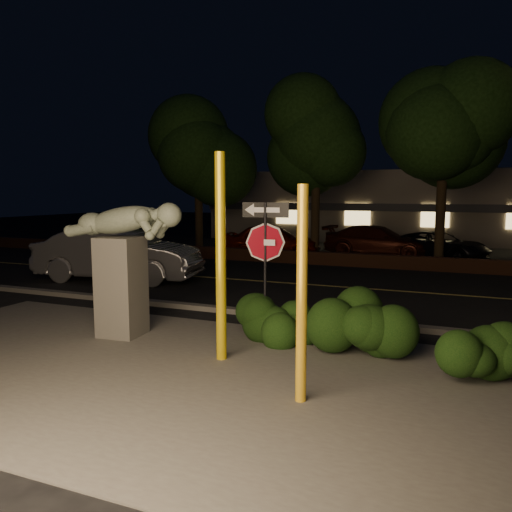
{
  "coord_description": "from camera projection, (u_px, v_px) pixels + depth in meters",
  "views": [
    {
      "loc": [
        3.18,
        -7.38,
        2.78
      ],
      "look_at": [
        -0.32,
        1.21,
        1.6
      ],
      "focal_mm": 35.0,
      "sensor_mm": 36.0,
      "label": 1
    }
  ],
  "objects": [
    {
      "name": "road",
      "position": [
        340.0,
        287.0,
        14.75
      ],
      "size": [
        80.0,
        8.0,
        0.01
      ],
      "primitive_type": "cube",
      "color": "black",
      "rests_on": "ground"
    },
    {
      "name": "lane_marking",
      "position": [
        340.0,
        287.0,
        14.75
      ],
      "size": [
        80.0,
        0.12,
        0.0
      ],
      "primitive_type": "cube",
      "color": "#AF9C46",
      "rests_on": "road"
    },
    {
      "name": "yellow_pole_right",
      "position": [
        302.0,
        296.0,
        6.49
      ],
      "size": [
        0.14,
        0.14,
        2.89
      ],
      "primitive_type": "cylinder",
      "color": "yellow",
      "rests_on": "ground"
    },
    {
      "name": "patio",
      "position": [
        220.0,
        380.0,
        7.41
      ],
      "size": [
        14.0,
        6.0,
        0.02
      ],
      "primitive_type": "cube",
      "color": "#4C4944",
      "rests_on": "ground"
    },
    {
      "name": "parked_car_red",
      "position": [
        273.0,
        240.0,
        21.98
      ],
      "size": [
        4.41,
        2.48,
        1.42
      ],
      "primitive_type": "imported",
      "rotation": [
        0.0,
        0.0,
        1.77
      ],
      "color": "#661105",
      "rests_on": "ground"
    },
    {
      "name": "parked_car_dark",
      "position": [
        438.0,
        246.0,
        20.85
      ],
      "size": [
        4.59,
        3.3,
        1.16
      ],
      "primitive_type": "imported",
      "rotation": [
        0.0,
        0.0,
        1.2
      ],
      "color": "black",
      "rests_on": "ground"
    },
    {
      "name": "silver_sedan",
      "position": [
        119.0,
        254.0,
        15.78
      ],
      "size": [
        5.42,
        2.71,
        1.71
      ],
      "primitive_type": "imported",
      "rotation": [
        0.0,
        0.0,
        1.75
      ],
      "color": "#A3A3A8",
      "rests_on": "ground"
    },
    {
      "name": "parked_car_darkred",
      "position": [
        378.0,
        241.0,
        21.8
      ],
      "size": [
        4.71,
        2.08,
        1.35
      ],
      "primitive_type": "imported",
      "rotation": [
        0.0,
        0.0,
        1.53
      ],
      "color": "#3B120A",
      "rests_on": "ground"
    },
    {
      "name": "hedge_center",
      "position": [
        285.0,
        315.0,
        9.29
      ],
      "size": [
        2.13,
        1.28,
        1.04
      ],
      "primitive_type": "ellipsoid",
      "rotation": [
        0.0,
        0.0,
        -0.18
      ],
      "color": "black",
      "rests_on": "ground"
    },
    {
      "name": "tree_far_c",
      "position": [
        445.0,
        114.0,
        18.43
      ],
      "size": [
        4.8,
        4.8,
        7.84
      ],
      "color": "black",
      "rests_on": "ground"
    },
    {
      "name": "brick_wall",
      "position": [
        366.0,
        261.0,
        18.67
      ],
      "size": [
        40.0,
        0.35,
        0.5
      ],
      "primitive_type": "cube",
      "color": "#472616",
      "rests_on": "ground"
    },
    {
      "name": "curb",
      "position": [
        299.0,
        317.0,
        10.98
      ],
      "size": [
        80.0,
        0.25,
        0.12
      ],
      "primitive_type": "cube",
      "color": "#4C4944",
      "rests_on": "ground"
    },
    {
      "name": "tree_far_a",
      "position": [
        198.0,
        136.0,
        22.59
      ],
      "size": [
        4.6,
        4.6,
        7.43
      ],
      "color": "black",
      "rests_on": "ground"
    },
    {
      "name": "ground",
      "position": [
        359.0,
        272.0,
        17.51
      ],
      "size": [
        90.0,
        90.0,
        0.0
      ],
      "primitive_type": "plane",
      "color": "black",
      "rests_on": "ground"
    },
    {
      "name": "signpost",
      "position": [
        265.0,
        243.0,
        9.31
      ],
      "size": [
        0.88,
        0.14,
        2.6
      ],
      "rotation": [
        0.0,
        0.0,
        0.12
      ],
      "color": "black",
      "rests_on": "ground"
    },
    {
      "name": "parking_lot",
      "position": [
        386.0,
        251.0,
        23.94
      ],
      "size": [
        40.0,
        12.0,
        0.01
      ],
      "primitive_type": "cube",
      "color": "black",
      "rests_on": "ground"
    },
    {
      "name": "sculpture",
      "position": [
        122.0,
        255.0,
        9.55
      ],
      "size": [
        2.44,
        0.84,
        2.6
      ],
      "rotation": [
        0.0,
        0.0,
        0.09
      ],
      "color": "#4C4944",
      "rests_on": "ground"
    },
    {
      "name": "hedge_far_right",
      "position": [
        477.0,
        350.0,
        7.28
      ],
      "size": [
        1.49,
        0.99,
        0.99
      ],
      "primitive_type": "ellipsoid",
      "rotation": [
        0.0,
        0.0,
        -0.07
      ],
      "color": "black",
      "rests_on": "ground"
    },
    {
      "name": "building",
      "position": [
        405.0,
        205.0,
        31.02
      ],
      "size": [
        22.0,
        10.2,
        4.0
      ],
      "color": "#71685A",
      "rests_on": "ground"
    },
    {
      "name": "tree_far_b",
      "position": [
        317.0,
        113.0,
        20.62
      ],
      "size": [
        5.2,
        5.2,
        8.41
      ],
      "color": "black",
      "rests_on": "ground"
    },
    {
      "name": "yellow_pole_left",
      "position": [
        221.0,
        258.0,
        8.14
      ],
      "size": [
        0.17,
        0.17,
        3.43
      ],
      "primitive_type": "cylinder",
      "color": "gold",
      "rests_on": "ground"
    },
    {
      "name": "hedge_right",
      "position": [
        367.0,
        321.0,
        8.58
      ],
      "size": [
        2.02,
        1.61,
        1.17
      ],
      "primitive_type": "ellipsoid",
      "rotation": [
        0.0,
        0.0,
        0.42
      ],
      "color": "black",
      "rests_on": "ground"
    }
  ]
}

